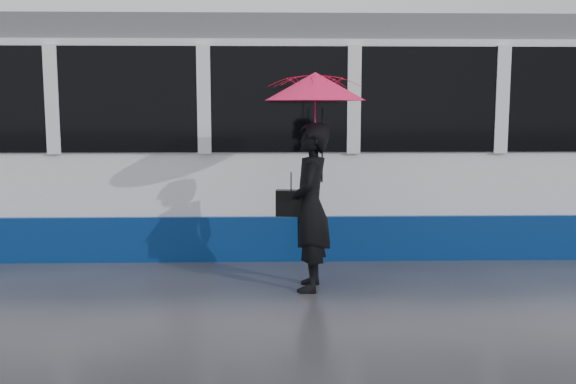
{
  "coord_description": "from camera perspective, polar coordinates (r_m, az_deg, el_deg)",
  "views": [
    {
      "loc": [
        0.33,
        -7.35,
        2.1
      ],
      "look_at": [
        0.54,
        0.2,
        1.1
      ],
      "focal_mm": 40.0,
      "sensor_mm": 36.0,
      "label": 1
    }
  ],
  "objects": [
    {
      "name": "rails",
      "position": [
        10.08,
        -3.44,
        -4.44
      ],
      "size": [
        34.0,
        1.51,
        0.02
      ],
      "color": "#3F3D38",
      "rests_on": "ground"
    },
    {
      "name": "woman",
      "position": [
        7.35,
        1.99,
        -1.36
      ],
      "size": [
        0.53,
        0.75,
        1.93
      ],
      "primitive_type": "imported",
      "rotation": [
        0.0,
        0.0,
        -1.67
      ],
      "color": "black",
      "rests_on": "ground"
    },
    {
      "name": "tram",
      "position": [
        9.87,
        -3.79,
        4.85
      ],
      "size": [
        26.0,
        2.56,
        3.35
      ],
      "color": "white",
      "rests_on": "ground"
    },
    {
      "name": "ground",
      "position": [
        7.65,
        -4.05,
        -8.4
      ],
      "size": [
        90.0,
        90.0,
        0.0
      ],
      "primitive_type": "plane",
      "color": "#2A2A2F",
      "rests_on": "ground"
    },
    {
      "name": "umbrella",
      "position": [
        7.26,
        2.43,
        7.64
      ],
      "size": [
        1.24,
        1.24,
        1.3
      ],
      "rotation": [
        0.0,
        0.0,
        -0.1
      ],
      "color": "#DF1287",
      "rests_on": "ground"
    },
    {
      "name": "handbag",
      "position": [
        7.35,
        0.27,
        -0.98
      ],
      "size": [
        0.36,
        0.18,
        0.48
      ],
      "rotation": [
        0.0,
        0.0,
        -0.1
      ],
      "color": "black",
      "rests_on": "ground"
    }
  ]
}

